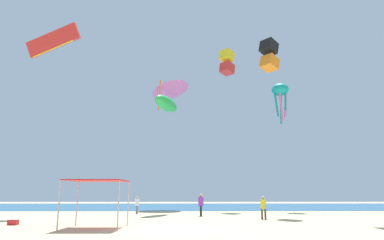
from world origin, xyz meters
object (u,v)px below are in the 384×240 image
at_px(person_near_tent, 137,204).
at_px(person_central, 263,206).
at_px(person_leftmost, 201,203).
at_px(kite_delta_pink, 170,87).
at_px(cooler_box, 13,222).
at_px(kite_inflatable_green, 166,104).
at_px(kite_octopus_teal, 280,92).
at_px(kite_box_yellow, 227,62).
at_px(kite_box_black, 269,55).
at_px(canopy_tent, 97,182).
at_px(kite_parafoil_red, 53,41).

bearing_deg(person_near_tent, person_central, -120.12).
distance_m(person_leftmost, kite_delta_pink, 19.73).
relative_size(cooler_box, kite_inflatable_green, 0.11).
height_order(person_near_tent, kite_delta_pink, kite_delta_pink).
distance_m(person_leftmost, kite_octopus_teal, 18.17).
bearing_deg(kite_box_yellow, kite_delta_pink, 26.83).
xyz_separation_m(person_near_tent, kite_box_black, (12.64, -1.49, 14.12)).
xyz_separation_m(canopy_tent, kite_inflatable_green, (2.86, 14.22, 8.38)).
bearing_deg(canopy_tent, kite_inflatable_green, 78.63).
relative_size(canopy_tent, person_near_tent, 1.97).
bearing_deg(canopy_tent, kite_box_yellow, 64.14).
bearing_deg(person_leftmost, person_near_tent, 66.94).
bearing_deg(cooler_box, canopy_tent, -19.23).
relative_size(canopy_tent, kite_box_yellow, 1.00).
bearing_deg(kite_box_black, person_central, -64.03).
relative_size(person_leftmost, kite_octopus_teal, 0.39).
bearing_deg(kite_inflatable_green, kite_parafoil_red, 118.63).
xyz_separation_m(kite_box_yellow, kite_delta_pink, (-7.24, 2.46, -2.52)).
relative_size(person_central, kite_box_yellow, 0.53).
bearing_deg(cooler_box, kite_inflatable_green, 56.03).
height_order(kite_octopus_teal, kite_box_black, kite_box_black).
xyz_separation_m(person_near_tent, kite_octopus_teal, (15.55, 5.74, 12.62)).
relative_size(canopy_tent, cooler_box, 5.49).
xyz_separation_m(canopy_tent, kite_octopus_teal, (15.92, 18.74, 11.07)).
height_order(person_central, kite_parafoil_red, kite_parafoil_red).
bearing_deg(kite_box_yellow, canopy_tent, 109.73).
relative_size(person_central, kite_octopus_teal, 0.36).
xyz_separation_m(person_leftmost, kite_parafoil_red, (-14.67, 2.46, 15.76)).
xyz_separation_m(kite_box_yellow, kite_box_black, (3.08, -8.97, -2.84)).
bearing_deg(kite_box_black, kite_octopus_teal, 117.82).
xyz_separation_m(canopy_tent, person_leftmost, (6.19, 9.81, -1.40)).
bearing_deg(person_central, person_near_tent, 124.50).
distance_m(kite_octopus_teal, kite_box_black, 7.94).
bearing_deg(cooler_box, person_leftmost, 34.20).
distance_m(person_leftmost, kite_box_yellow, 20.26).
relative_size(person_near_tent, kite_box_black, 0.51).
relative_size(kite_octopus_teal, kite_inflatable_green, 0.94).
bearing_deg(kite_delta_pink, cooler_box, -165.07).
distance_m(person_central, kite_box_black, 15.22).
height_order(person_near_tent, kite_parafoil_red, kite_parafoil_red).
bearing_deg(kite_box_yellow, person_leftmost, 116.31).
bearing_deg(cooler_box, kite_parafoil_red, 106.31).
height_order(person_central, kite_box_yellow, kite_box_yellow).
height_order(person_leftmost, cooler_box, person_leftmost).
relative_size(canopy_tent, kite_parafoil_red, 0.55).
relative_size(person_near_tent, kite_delta_pink, 0.24).
distance_m(kite_octopus_teal, kite_delta_pink, 14.01).
relative_size(kite_box_yellow, kite_octopus_teal, 0.67).
height_order(kite_octopus_teal, kite_parafoil_red, kite_parafoil_red).
bearing_deg(kite_delta_pink, kite_octopus_teal, -71.53).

